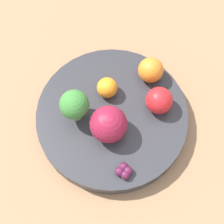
{
  "coord_description": "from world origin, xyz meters",
  "views": [
    {
      "loc": [
        0.05,
        0.24,
        0.62
      ],
      "look_at": [
        0.0,
        0.0,
        0.06
      ],
      "focal_mm": 60.0,
      "sensor_mm": 36.0,
      "label": 1
    }
  ],
  "objects_px": {
    "bowl": "(112,118)",
    "apple_green": "(108,124)",
    "apple_red": "(159,101)",
    "orange_front": "(151,70)",
    "broccoli": "(74,105)",
    "grape_cluster": "(124,171)",
    "orange_back": "(108,87)"
  },
  "relations": [
    {
      "from": "apple_red",
      "to": "orange_back",
      "type": "xyz_separation_m",
      "value": [
        0.08,
        -0.04,
        -0.01
      ]
    },
    {
      "from": "bowl",
      "to": "apple_red",
      "type": "distance_m",
      "value": 0.09
    },
    {
      "from": "apple_red",
      "to": "grape_cluster",
      "type": "distance_m",
      "value": 0.13
    },
    {
      "from": "orange_back",
      "to": "grape_cluster",
      "type": "height_order",
      "value": "orange_back"
    },
    {
      "from": "apple_red",
      "to": "orange_back",
      "type": "distance_m",
      "value": 0.09
    },
    {
      "from": "grape_cluster",
      "to": "orange_back",
      "type": "bearing_deg",
      "value": -91.35
    },
    {
      "from": "broccoli",
      "to": "orange_back",
      "type": "xyz_separation_m",
      "value": [
        -0.06,
        -0.03,
        -0.02
      ]
    },
    {
      "from": "bowl",
      "to": "orange_back",
      "type": "relative_size",
      "value": 7.32
    },
    {
      "from": "bowl",
      "to": "grape_cluster",
      "type": "relative_size",
      "value": 9.16
    },
    {
      "from": "broccoli",
      "to": "grape_cluster",
      "type": "height_order",
      "value": "broccoli"
    },
    {
      "from": "broccoli",
      "to": "grape_cluster",
      "type": "bearing_deg",
      "value": 117.25
    },
    {
      "from": "apple_red",
      "to": "orange_back",
      "type": "bearing_deg",
      "value": -29.6
    },
    {
      "from": "apple_red",
      "to": "orange_front",
      "type": "bearing_deg",
      "value": -89.88
    },
    {
      "from": "broccoli",
      "to": "orange_front",
      "type": "relative_size",
      "value": 1.51
    },
    {
      "from": "apple_red",
      "to": "apple_green",
      "type": "height_order",
      "value": "apple_green"
    },
    {
      "from": "apple_red",
      "to": "apple_green",
      "type": "distance_m",
      "value": 0.09
    },
    {
      "from": "apple_green",
      "to": "grape_cluster",
      "type": "xyz_separation_m",
      "value": [
        -0.01,
        0.07,
        -0.02
      ]
    },
    {
      "from": "broccoli",
      "to": "grape_cluster",
      "type": "distance_m",
      "value": 0.13
    },
    {
      "from": "apple_green",
      "to": "grape_cluster",
      "type": "relative_size",
      "value": 2.15
    },
    {
      "from": "bowl",
      "to": "grape_cluster",
      "type": "height_order",
      "value": "grape_cluster"
    },
    {
      "from": "bowl",
      "to": "orange_back",
      "type": "distance_m",
      "value": 0.05
    },
    {
      "from": "apple_red",
      "to": "orange_front",
      "type": "relative_size",
      "value": 1.04
    },
    {
      "from": "apple_red",
      "to": "orange_front",
      "type": "height_order",
      "value": "apple_red"
    },
    {
      "from": "broccoli",
      "to": "apple_red",
      "type": "xyz_separation_m",
      "value": [
        -0.14,
        0.01,
        -0.02
      ]
    },
    {
      "from": "grape_cluster",
      "to": "apple_green",
      "type": "bearing_deg",
      "value": -82.14
    },
    {
      "from": "bowl",
      "to": "orange_back",
      "type": "height_order",
      "value": "orange_back"
    },
    {
      "from": "grape_cluster",
      "to": "bowl",
      "type": "bearing_deg",
      "value": -90.68
    },
    {
      "from": "bowl",
      "to": "apple_green",
      "type": "distance_m",
      "value": 0.05
    },
    {
      "from": "bowl",
      "to": "orange_front",
      "type": "distance_m",
      "value": 0.1
    },
    {
      "from": "bowl",
      "to": "broccoli",
      "type": "xyz_separation_m",
      "value": [
        0.06,
        -0.01,
        0.05
      ]
    },
    {
      "from": "bowl",
      "to": "apple_green",
      "type": "height_order",
      "value": "apple_green"
    },
    {
      "from": "broccoli",
      "to": "orange_front",
      "type": "distance_m",
      "value": 0.14
    }
  ]
}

